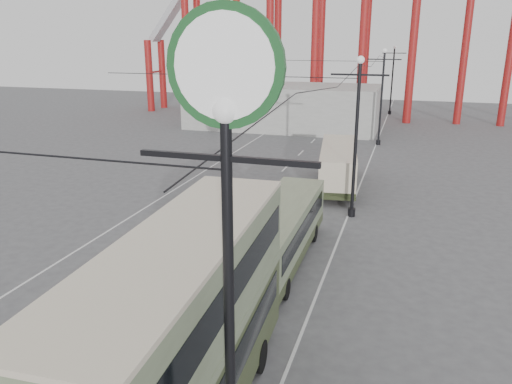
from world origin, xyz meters
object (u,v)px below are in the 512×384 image
(single_decker_green, at_px, (281,231))
(single_decker_cream, at_px, (338,165))
(lamp_post_near, at_px, (227,184))
(pedestrian, at_px, (192,291))
(double_decker_bus, at_px, (185,328))

(single_decker_green, distance_m, single_decker_cream, 13.40)
(single_decker_green, bearing_deg, lamp_post_near, -80.12)
(lamp_post_near, distance_m, pedestrian, 11.75)
(single_decker_cream, xyz_separation_m, pedestrian, (-2.90, -18.67, -0.82))
(double_decker_bus, relative_size, single_decker_green, 1.07)
(lamp_post_near, bearing_deg, single_decker_cream, 93.71)
(single_decker_cream, bearing_deg, pedestrian, -106.70)
(single_decker_green, distance_m, pedestrian, 5.79)
(lamp_post_near, height_order, double_decker_bus, lamp_post_near)
(pedestrian, bearing_deg, lamp_post_near, 83.73)
(single_decker_green, bearing_deg, single_decker_cream, 86.71)
(double_decker_bus, bearing_deg, lamp_post_near, -50.96)
(pedestrian, bearing_deg, single_decker_cream, -134.64)
(double_decker_bus, bearing_deg, single_decker_green, 89.05)
(double_decker_bus, bearing_deg, single_decker_cream, 86.56)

